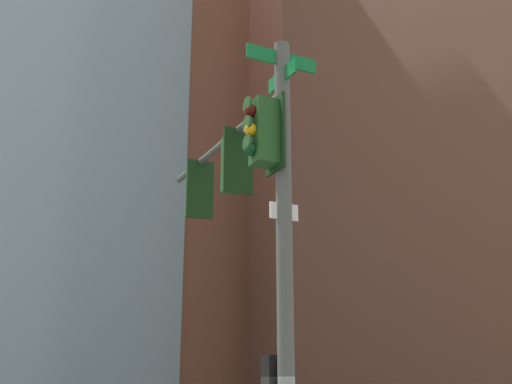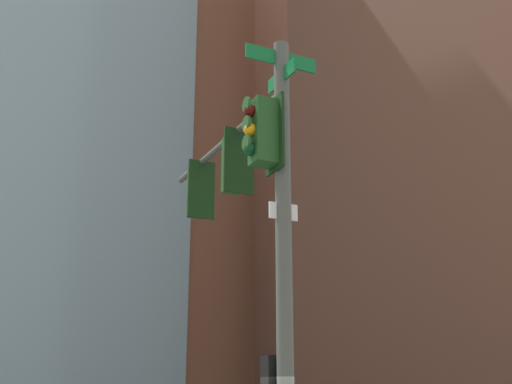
{
  "view_description": "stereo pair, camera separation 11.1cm",
  "coord_description": "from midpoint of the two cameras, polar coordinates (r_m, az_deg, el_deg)",
  "views": [
    {
      "loc": [
        -7.0,
        -6.02,
        2.28
      ],
      "look_at": [
        0.02,
        0.51,
        5.31
      ],
      "focal_mm": 44.98,
      "sensor_mm": 36.0,
      "label": 1
    },
    {
      "loc": [
        -6.92,
        -6.1,
        2.28
      ],
      "look_at": [
        0.02,
        0.51,
        5.31
      ],
      "focal_mm": 44.98,
      "sensor_mm": 36.0,
      "label": 2
    }
  ],
  "objects": [
    {
      "name": "building_brick_nearside",
      "position": [
        60.6,
        -14.72,
        9.31
      ],
      "size": [
        21.21,
        21.63,
        58.05
      ],
      "primitive_type": "cube",
      "color": "brown",
      "rests_on": "ground_plane"
    },
    {
      "name": "signal_pole_assembly",
      "position": [
        10.08,
        -0.28,
        -1.49
      ],
      "size": [
        2.29,
        4.72,
        7.46
      ],
      "rotation": [
        0.0,
        0.0,
        1.21
      ],
      "color": "#4C514C",
      "rests_on": "ground_plane"
    },
    {
      "name": "building_brick_farside",
      "position": [
        72.97,
        -4.21,
        0.67
      ],
      "size": [
        21.9,
        18.39,
        49.95
      ],
      "primitive_type": "cube",
      "color": "brown",
      "rests_on": "ground_plane"
    },
    {
      "name": "building_brick_midblock",
      "position": [
        52.98,
        17.14,
        7.39
      ],
      "size": [
        18.05,
        18.32,
        47.76
      ],
      "primitive_type": "cube",
      "color": "brown",
      "rests_on": "ground_plane"
    }
  ]
}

